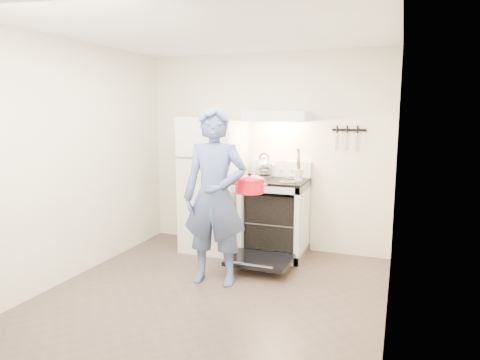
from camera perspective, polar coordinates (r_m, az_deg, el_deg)
name	(u,v)px	position (r m, az deg, el deg)	size (l,w,h in m)	color
floor	(208,299)	(4.24, -4.30, -15.60)	(3.60, 3.60, 0.00)	#4C3C34
back_wall	(265,152)	(5.55, 3.40, 3.75)	(3.20, 0.02, 2.50)	beige
refrigerator	(214,184)	(5.49, -3.53, -0.53)	(0.70, 0.70, 1.70)	silver
stove_body	(275,219)	(5.32, 4.65, -5.16)	(0.76, 0.65, 0.92)	silver
cooktop	(275,181)	(5.22, 4.72, -0.10)	(0.76, 0.65, 0.03)	black
backsplash	(282,168)	(5.48, 5.56, 1.54)	(0.76, 0.07, 0.20)	silver
oven_door	(260,260)	(4.87, 2.63, -10.62)	(0.70, 0.54, 0.04)	black
oven_rack	(275,220)	(5.32, 4.65, -5.37)	(0.60, 0.52, 0.01)	slate
range_hood	(278,116)	(5.23, 5.06, 8.44)	(0.76, 0.50, 0.12)	silver
knife_strip	(349,130)	(5.30, 14.35, 6.48)	(0.40, 0.02, 0.03)	black
pizza_stone	(274,220)	(5.26, 4.57, -5.37)	(0.30, 0.30, 0.02)	#846047
tea_kettle	(264,165)	(5.47, 3.23, 2.05)	(0.24, 0.20, 0.29)	#BCBCC1
utensil_jar	(298,175)	(4.98, 7.79, 0.68)	(0.09, 0.09, 0.13)	silver
person	(215,197)	(4.36, -3.36, -2.29)	(0.66, 0.43, 1.82)	#39547C
dutch_oven	(250,186)	(4.44, 1.28, -0.82)	(0.37, 0.30, 0.24)	red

